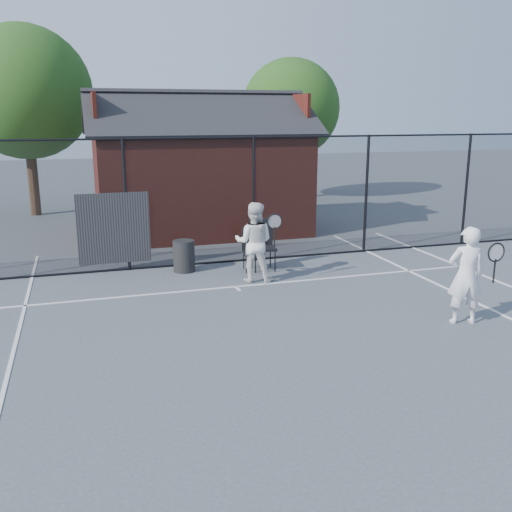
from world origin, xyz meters
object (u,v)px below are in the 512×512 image
object	(u,v)px
clubhouse	(199,178)
player_back	(254,242)
waste_bin	(184,256)
chair_right	(253,250)
chair_left	(263,246)
player_front	(466,275)

from	to	relation	value
clubhouse	player_back	world-z (taller)	clubhouse
waste_bin	chair_right	bearing A→B (deg)	-15.60
waste_bin	player_back	bearing A→B (deg)	-43.17
chair_right	chair_left	bearing A→B (deg)	7.11
chair_left	waste_bin	bearing A→B (deg)	171.43
chair_left	waste_bin	size ratio (longest dim) A/B	1.58
player_front	waste_bin	world-z (taller)	player_front
waste_bin	clubhouse	bearing A→B (deg)	73.65
clubhouse	player_front	world-z (taller)	clubhouse
player_back	waste_bin	size ratio (longest dim) A/B	2.38
chair_right	waste_bin	distance (m)	1.59
clubhouse	player_back	size ratio (longest dim) A/B	3.80
player_front	chair_left	world-z (taller)	player_front
clubhouse	player_back	distance (m)	5.74
player_front	waste_bin	xyz separation A→B (m)	(-3.98, 4.70, -0.49)
clubhouse	chair_right	size ratio (longest dim) A/B	6.78
chair_right	waste_bin	world-z (taller)	chair_right
chair_left	chair_right	xyz separation A→B (m)	(-0.24, 0.00, -0.09)
player_front	chair_left	bearing A→B (deg)	117.45
chair_right	player_front	bearing A→B (deg)	-53.00
player_back	waste_bin	xyz separation A→B (m)	(-1.30, 1.22, -0.50)
clubhouse	player_front	distance (m)	9.59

